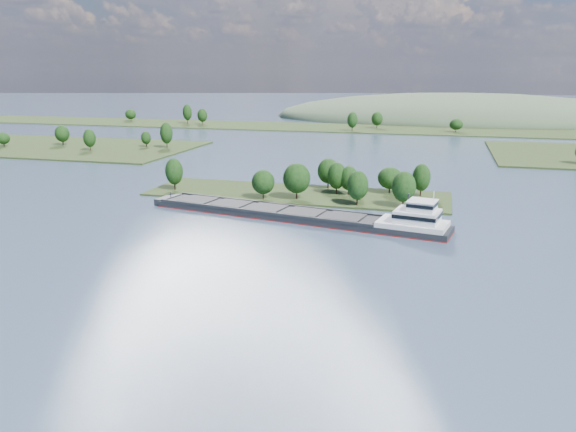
% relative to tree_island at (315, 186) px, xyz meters
% --- Properties ---
extents(ground, '(1800.00, 1800.00, 0.00)m').
position_rel_tree_island_xyz_m(ground, '(-6.46, -58.75, -3.61)').
color(ground, '#3C5168').
rests_on(ground, ground).
extents(tree_island, '(100.00, 30.22, 12.70)m').
position_rel_tree_island_xyz_m(tree_island, '(0.00, 0.00, 0.00)').
color(tree_island, '#233216').
rests_on(tree_island, ground).
extents(back_shoreline, '(900.00, 60.00, 15.69)m').
position_rel_tree_island_xyz_m(back_shoreline, '(2.05, 221.08, -2.90)').
color(back_shoreline, '#233216').
rests_on(back_shoreline, ground).
extents(hill_west, '(320.00, 160.00, 44.00)m').
position_rel_tree_island_xyz_m(hill_west, '(53.54, 321.25, -3.61)').
color(hill_west, '#3E5238').
rests_on(hill_west, ground).
extents(cargo_barge, '(89.00, 26.35, 11.98)m').
position_rel_tree_island_xyz_m(cargo_barge, '(5.84, -29.63, -2.10)').
color(cargo_barge, black).
rests_on(cargo_barge, ground).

